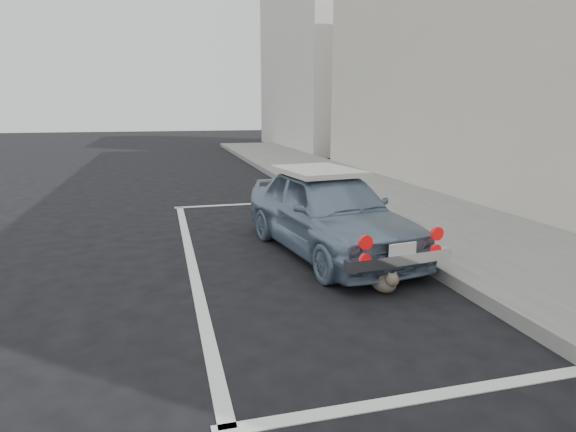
% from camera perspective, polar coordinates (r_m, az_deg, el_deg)
% --- Properties ---
extents(ground, '(80.00, 80.00, 0.00)m').
position_cam_1_polar(ground, '(3.85, 5.82, -17.59)').
color(ground, black).
rests_on(ground, ground).
extents(sidewalk, '(2.80, 40.00, 0.15)m').
position_cam_1_polar(sidewalk, '(6.99, 25.07, -3.99)').
color(sidewalk, slate).
rests_on(sidewalk, ground).
extents(building_far, '(3.50, 10.00, 8.00)m').
position_cam_1_polar(building_far, '(24.39, 3.47, 17.52)').
color(building_far, beige).
rests_on(building_far, ground).
extents(pline_rear, '(3.00, 0.12, 0.01)m').
position_cam_1_polar(pline_rear, '(3.66, 16.57, -19.75)').
color(pline_rear, silver).
rests_on(pline_rear, ground).
extents(pline_front, '(3.00, 0.12, 0.01)m').
position_cam_1_polar(pline_front, '(9.94, -4.63, 1.43)').
color(pline_front, silver).
rests_on(pline_front, ground).
extents(pline_side, '(0.12, 7.00, 0.01)m').
position_cam_1_polar(pline_side, '(6.41, -11.41, -5.13)').
color(pline_side, silver).
rests_on(pline_side, ground).
extents(retro_coupe, '(1.81, 3.52, 1.15)m').
position_cam_1_polar(retro_coupe, '(6.52, 4.80, 0.62)').
color(retro_coupe, gray).
rests_on(retro_coupe, ground).
extents(cat, '(0.28, 0.54, 0.29)m').
position_cam_1_polar(cat, '(5.29, 11.33, -7.52)').
color(cat, brown).
rests_on(cat, ground).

